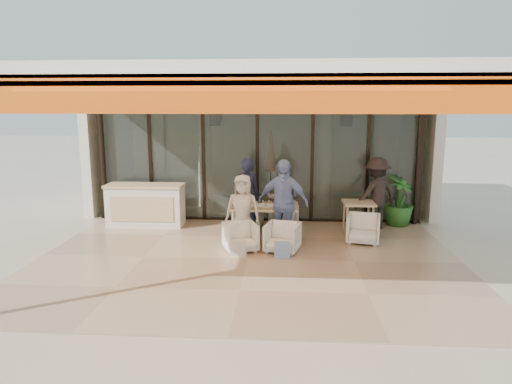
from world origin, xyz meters
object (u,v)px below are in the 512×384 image
host_counter (146,205)px  dining_table (263,208)px  diner_periwinkle (283,203)px  chair_near_right (282,236)px  chair_near_left (240,236)px  chair_far_left (248,213)px  diner_grey (283,199)px  chair_far_right (283,213)px  diner_cream (243,210)px  standing_woman (376,194)px  side_chair (363,228)px  potted_palm (399,201)px  side_table (358,206)px  diner_navy (246,196)px

host_counter → dining_table: bearing=-15.6°
dining_table → diner_periwinkle: diner_periwinkle is taller
chair_near_right → chair_near_left: bearing=-165.6°
chair_far_left → diner_grey: 1.08m
chair_far_right → chair_near_right: chair_far_right is taller
diner_cream → standing_woman: (3.01, 1.36, 0.11)m
chair_far_right → diner_cream: 1.68m
dining_table → side_chair: size_ratio=2.17×
chair_near_right → diner_cream: 1.06m
chair_far_right → chair_near_right: 1.90m
potted_palm → dining_table: bearing=-158.7°
diner_grey → chair_far_right: bearing=-84.6°
chair_near_right → chair_far_right: bearing=104.4°
chair_near_left → chair_near_right: bearing=-20.3°
dining_table → diner_cream: diner_cream is taller
chair_near_left → standing_woman: standing_woman is taller
chair_near_right → host_counter: bearing=166.4°
diner_periwinkle → side_chair: size_ratio=2.63×
standing_woman → potted_palm: standing_woman is taller
chair_near_right → diner_cream: diner_cream is taller
chair_far_right → potted_palm: (2.80, 0.31, 0.28)m
side_table → side_chair: (0.00, -0.75, -0.29)m
chair_far_right → side_chair: size_ratio=0.99×
dining_table → diner_grey: diner_grey is taller
chair_far_left → potted_palm: potted_palm is taller
chair_near_right → diner_grey: diner_grey is taller
chair_near_left → diner_periwinkle: diner_periwinkle is taller
host_counter → diner_navy: size_ratio=1.07×
diner_navy → diner_cream: 0.91m
chair_far_right → chair_near_right: (0.00, -1.90, -0.01)m
chair_near_left → diner_grey: diner_grey is taller
dining_table → chair_far_left: dining_table is taller
host_counter → chair_far_right: (3.31, 0.14, -0.19)m
host_counter → chair_near_left: host_counter is taller
chair_far_left → diner_grey: (0.84, -0.50, 0.46)m
diner_cream → diner_grey: bearing=52.6°
potted_palm → chair_far_left: bearing=-175.1°
dining_table → diner_periwinkle: bearing=-46.8°
diner_periwinkle → chair_near_left: bearing=-136.8°
diner_navy → diner_grey: bearing=164.3°
standing_woman → potted_palm: (0.63, 0.36, -0.23)m
diner_periwinkle → side_table: bearing=41.7°
diner_grey → side_table: size_ratio=2.16×
host_counter → dining_table: host_counter is taller
dining_table → diner_periwinkle: (0.43, -0.46, 0.22)m
chair_far_left → dining_table: bearing=118.7°
host_counter → diner_periwinkle: (3.31, -1.26, 0.38)m
dining_table → chair_near_right: bearing=-65.9°
chair_far_left → standing_woman: standing_woman is taller
chair_far_left → side_chair: size_ratio=0.99×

